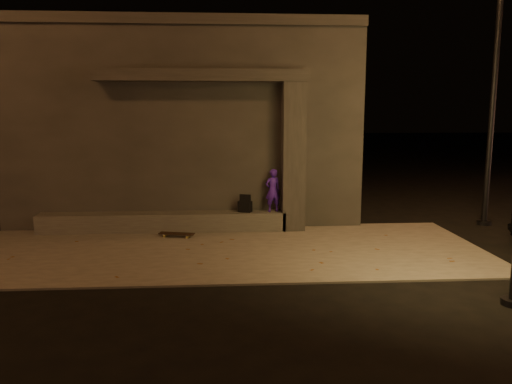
{
  "coord_description": "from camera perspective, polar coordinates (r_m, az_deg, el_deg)",
  "views": [
    {
      "loc": [
        0.0,
        -8.33,
        2.94
      ],
      "look_at": [
        0.67,
        2.0,
        1.27
      ],
      "focal_mm": 35.0,
      "sensor_mm": 36.0,
      "label": 1
    }
  ],
  "objects": [
    {
      "name": "ground",
      "position": [
        8.84,
        -3.57,
        -10.27
      ],
      "size": [
        120.0,
        120.0,
        0.0
      ],
      "primitive_type": "plane",
      "color": "black",
      "rests_on": "ground"
    },
    {
      "name": "sidewalk",
      "position": [
        10.74,
        -3.61,
        -6.62
      ],
      "size": [
        11.0,
        4.4,
        0.04
      ],
      "primitive_type": "cube",
      "color": "#615B55",
      "rests_on": "ground"
    },
    {
      "name": "ledge",
      "position": [
        12.47,
        -10.56,
        -3.37
      ],
      "size": [
        6.0,
        0.55,
        0.45
      ],
      "primitive_type": "cube",
      "color": "#4B4743",
      "rests_on": "sidewalk"
    },
    {
      "name": "backpack",
      "position": [
        12.31,
        -1.26,
        -1.57
      ],
      "size": [
        0.37,
        0.31,
        0.45
      ],
      "rotation": [
        0.0,
        0.0,
        -0.39
      ],
      "color": "black",
      "rests_on": "ledge"
    },
    {
      "name": "column",
      "position": [
        12.25,
        4.28,
        4.01
      ],
      "size": [
        0.55,
        0.55,
        3.6
      ],
      "primitive_type": "cube",
      "color": "#33312E",
      "rests_on": "sidewalk"
    },
    {
      "name": "building",
      "position": [
        14.86,
        -7.65,
        7.82
      ],
      "size": [
        9.0,
        5.1,
        5.22
      ],
      "color": "#33312E",
      "rests_on": "ground"
    },
    {
      "name": "skateboarder",
      "position": [
        12.29,
        1.93,
        0.2
      ],
      "size": [
        0.44,
        0.35,
        1.06
      ],
      "primitive_type": "imported",
      "rotation": [
        0.0,
        0.0,
        3.43
      ],
      "color": "#441CB8",
      "rests_on": "ledge"
    },
    {
      "name": "canopy",
      "position": [
        12.17,
        -6.23,
        13.09
      ],
      "size": [
        5.0,
        0.7,
        0.28
      ],
      "primitive_type": "cube",
      "color": "#33312E",
      "rests_on": "column"
    },
    {
      "name": "street_lamp_2",
      "position": [
        14.18,
        25.67,
        12.38
      ],
      "size": [
        0.36,
        0.36,
        6.94
      ],
      "color": "black",
      "rests_on": "ground"
    },
    {
      "name": "skateboard",
      "position": [
        11.83,
        -9.05,
        -4.75
      ],
      "size": [
        0.86,
        0.41,
        0.09
      ],
      "rotation": [
        0.0,
        0.0,
        -0.25
      ],
      "color": "black",
      "rests_on": "sidewalk"
    }
  ]
}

